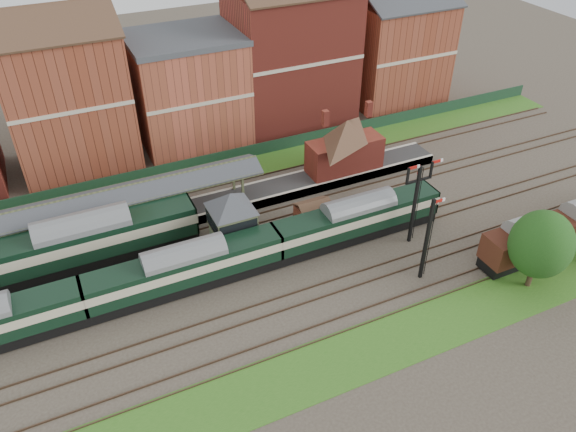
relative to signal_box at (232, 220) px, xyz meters
name	(u,v)px	position (x,y,z in m)	size (l,w,h in m)	color
ground	(279,261)	(3.00, -3.25, -3.19)	(160.00, 160.00, 0.00)	#473D33
grass_back	(219,174)	(3.00, 12.75, -3.16)	(90.00, 4.50, 0.06)	#2D6619
grass_front	(347,358)	(3.00, -15.25, -3.16)	(90.00, 5.00, 0.06)	#2D6619
fence	(212,160)	(3.00, 14.75, -2.44)	(90.00, 0.12, 1.50)	#193823
platform	(191,212)	(-2.00, 6.50, -2.69)	(55.00, 3.40, 1.00)	#2D2D2D
signal_box	(232,220)	(0.00, 0.00, 0.00)	(5.40, 5.40, 6.00)	#6E7D58
brick_hut	(313,216)	(8.00, 0.00, -2.00)	(3.20, 2.64, 2.94)	brown
station_building	(345,145)	(15.00, 6.50, 0.76)	(8.10, 8.10, 5.90)	#993227
canopy	(122,191)	(-8.00, 6.50, 1.39)	(26.00, 3.89, 4.08)	#444B2F
semaphore_bracket	(416,199)	(15.04, -5.75, 1.44)	(3.60, 0.25, 8.18)	black
semaphore_siding	(427,238)	(13.02, -10.25, 0.96)	(1.23, 0.25, 8.00)	black
town_backdrop	(186,84)	(2.82, 21.75, 3.81)	(69.00, 10.00, 16.00)	#993227
dmu_train	(186,268)	(-5.25, -3.25, -1.00)	(48.34, 2.55, 3.71)	black
platform_railcar	(86,241)	(-12.01, 3.25, -0.65)	(18.91, 2.98, 4.35)	black
goods_van_a	(517,245)	(21.23, -12.25, -1.11)	(6.05, 2.62, 3.67)	black
goods_van_b	(573,226)	(27.83, -12.25, -1.13)	(5.96, 2.58, 3.61)	black
tree_far	(541,244)	(20.51, -14.92, 1.21)	(5.00, 5.00, 7.29)	#382619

